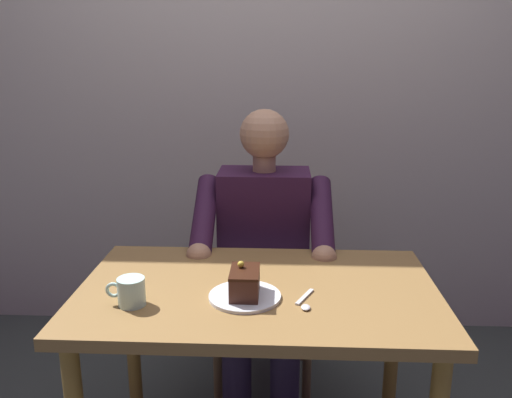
{
  "coord_description": "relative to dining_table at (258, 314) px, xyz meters",
  "views": [
    {
      "loc": [
        -0.07,
        1.47,
        1.4
      ],
      "look_at": [
        0.01,
        -0.1,
        0.97
      ],
      "focal_mm": 37.0,
      "sensor_mm": 36.0,
      "label": 1
    }
  ],
  "objects": [
    {
      "name": "coffee_cup",
      "position": [
        0.35,
        0.14,
        0.13
      ],
      "size": [
        0.11,
        0.08,
        0.08
      ],
      "color": "silver",
      "rests_on": "dining_table"
    },
    {
      "name": "dessert_spoon",
      "position": [
        -0.14,
        0.11,
        0.1
      ],
      "size": [
        0.06,
        0.14,
        0.01
      ],
      "color": "silver",
      "rests_on": "dining_table"
    },
    {
      "name": "seated_person",
      "position": [
        -0.0,
        -0.48,
        -0.0
      ],
      "size": [
        0.53,
        0.58,
        1.2
      ],
      "color": "#321632",
      "rests_on": "ground"
    },
    {
      "name": "dessert_plate",
      "position": [
        0.03,
        0.08,
        0.1
      ],
      "size": [
        0.21,
        0.21,
        0.01
      ],
      "primitive_type": "cylinder",
      "color": "silver",
      "rests_on": "dining_table"
    },
    {
      "name": "chair",
      "position": [
        0.0,
        -0.65,
        -0.13
      ],
      "size": [
        0.42,
        0.42,
        0.9
      ],
      "color": "olive",
      "rests_on": "ground"
    },
    {
      "name": "dining_table",
      "position": [
        0.0,
        0.0,
        0.0
      ],
      "size": [
        1.09,
        0.66,
        0.72
      ],
      "color": "olive",
      "rests_on": "ground"
    },
    {
      "name": "cake_slice",
      "position": [
        0.03,
        0.08,
        0.14
      ],
      "size": [
        0.08,
        0.13,
        0.1
      ],
      "color": "#45261C",
      "rests_on": "dessert_plate"
    },
    {
      "name": "cafe_rear_panel",
      "position": [
        0.0,
        -1.18,
        0.88
      ],
      "size": [
        6.4,
        0.12,
        3.0
      ],
      "primitive_type": "cube",
      "color": "#BBB0A9",
      "rests_on": "ground"
    }
  ]
}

